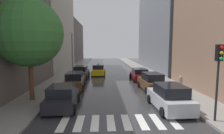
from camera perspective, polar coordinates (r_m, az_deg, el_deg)
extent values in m
cube|color=#2F2F31|center=(31.46, -1.35, -1.46)|extent=(28.00, 72.00, 0.04)
cube|color=gray|center=(31.93, -13.09, -1.34)|extent=(3.00, 72.00, 0.15)
cube|color=gray|center=(32.29, 10.26, -1.19)|extent=(3.00, 72.00, 0.15)
cube|color=silver|center=(10.92, -15.37, -17.03)|extent=(0.45, 2.20, 0.01)
cube|color=silver|center=(10.77, -10.47, -17.24)|extent=(0.45, 2.20, 0.01)
cube|color=silver|center=(10.69, -5.45, -17.34)|extent=(0.45, 2.20, 0.01)
cube|color=silver|center=(10.69, -0.39, -17.31)|extent=(0.45, 2.20, 0.01)
cube|color=silver|center=(10.76, 4.62, -17.16)|extent=(0.45, 2.20, 0.01)
cube|color=silver|center=(10.91, 9.52, -16.89)|extent=(0.45, 2.20, 0.01)
cube|color=silver|center=(11.13, 14.24, -16.51)|extent=(0.45, 2.20, 0.01)
cube|color=silver|center=(11.42, 18.74, -16.06)|extent=(0.45, 2.20, 0.01)
cube|color=#9E9384|center=(37.15, -19.38, 14.36)|extent=(6.00, 19.26, 19.30)
cube|color=#564C47|center=(56.51, -13.43, 7.90)|extent=(6.00, 20.56, 11.82)
cube|color=slate|center=(35.83, 16.81, 12.39)|extent=(6.00, 20.11, 16.37)
cube|color=black|center=(13.32, -15.60, -10.09)|extent=(2.08, 4.08, 0.80)
cube|color=black|center=(12.94, -15.86, -7.27)|extent=(1.78, 2.27, 0.65)
cylinder|color=black|center=(14.83, -18.36, -9.50)|extent=(0.24, 0.65, 0.64)
cylinder|color=black|center=(14.51, -10.83, -9.63)|extent=(0.24, 0.65, 0.64)
cylinder|color=black|center=(12.39, -21.19, -12.80)|extent=(0.24, 0.65, 0.64)
cylinder|color=black|center=(12.01, -12.07, -13.12)|extent=(0.24, 0.65, 0.64)
cube|color=brown|center=(19.15, -11.85, -4.88)|extent=(1.98, 4.68, 0.84)
cube|color=black|center=(18.79, -11.99, -2.75)|extent=(1.68, 2.60, 0.68)
cylinder|color=black|center=(20.80, -13.83, -4.80)|extent=(0.25, 0.65, 0.64)
cylinder|color=black|center=(20.61, -8.86, -4.80)|extent=(0.25, 0.65, 0.64)
cylinder|color=black|center=(17.86, -15.27, -6.70)|extent=(0.25, 0.65, 0.64)
cylinder|color=black|center=(17.64, -9.47, -6.72)|extent=(0.25, 0.65, 0.64)
cube|color=#474C51|center=(24.89, -9.87, -2.22)|extent=(1.97, 4.28, 0.85)
cube|color=black|center=(24.58, -9.99, -0.50)|extent=(1.67, 2.38, 0.70)
cylinder|color=black|center=(26.44, -11.26, -2.36)|extent=(0.25, 0.65, 0.64)
cylinder|color=black|center=(26.16, -7.44, -2.38)|extent=(0.25, 0.65, 0.64)
cylinder|color=black|center=(23.75, -12.52, -3.38)|extent=(0.25, 0.65, 0.64)
cylinder|color=black|center=(23.44, -8.28, -3.42)|extent=(0.25, 0.65, 0.64)
cube|color=#B2B7BF|center=(13.17, 17.83, -10.18)|extent=(2.05, 4.36, 0.87)
cube|color=black|center=(12.78, 18.32, -7.04)|extent=(1.76, 2.42, 0.71)
cylinder|color=black|center=(14.22, 11.92, -9.99)|extent=(0.24, 0.65, 0.64)
cylinder|color=black|center=(14.88, 19.18, -9.48)|extent=(0.24, 0.65, 0.64)
cylinder|color=black|center=(11.66, 15.99, -13.83)|extent=(0.24, 0.65, 0.64)
cylinder|color=black|center=(12.45, 24.56, -12.85)|extent=(0.24, 0.65, 0.64)
cube|color=brown|center=(18.25, 12.55, -5.40)|extent=(2.02, 4.37, 0.87)
cube|color=black|center=(17.90, 12.83, -3.04)|extent=(1.71, 2.43, 0.72)
cylinder|color=black|center=(19.38, 8.65, -5.51)|extent=(0.25, 0.65, 0.64)
cylinder|color=black|center=(19.91, 13.75, -5.30)|extent=(0.25, 0.65, 0.64)
cylinder|color=black|center=(16.73, 11.07, -7.48)|extent=(0.25, 0.65, 0.64)
cylinder|color=black|center=(17.34, 16.88, -7.15)|extent=(0.25, 0.65, 0.64)
cube|color=maroon|center=(23.45, 8.79, -2.85)|extent=(1.90, 4.23, 0.75)
cube|color=black|center=(23.14, 8.93, -1.26)|extent=(1.67, 2.33, 0.62)
cylinder|color=black|center=(24.67, 5.96, -2.90)|extent=(0.22, 0.64, 0.64)
cylinder|color=black|center=(25.04, 10.25, -2.83)|extent=(0.22, 0.64, 0.64)
cylinder|color=black|center=(21.96, 7.10, -4.07)|extent=(0.22, 0.64, 0.64)
cylinder|color=black|center=(22.37, 11.90, -3.97)|extent=(0.22, 0.64, 0.64)
cube|color=yellow|center=(27.83, -4.35, -1.28)|extent=(1.93, 4.70, 0.80)
cube|color=black|center=(27.51, -4.38, 0.15)|extent=(1.67, 2.60, 0.65)
cube|color=#F2EDCC|center=(27.46, -4.39, 1.01)|extent=(0.21, 0.36, 0.18)
cylinder|color=black|center=(29.44, -6.03, -1.38)|extent=(0.23, 0.64, 0.64)
cylinder|color=black|center=(29.37, -2.43, -1.37)|extent=(0.23, 0.64, 0.64)
cylinder|color=black|center=(26.39, -6.49, -2.29)|extent=(0.23, 0.64, 0.64)
cylinder|color=black|center=(26.32, -2.46, -2.28)|extent=(0.23, 0.64, 0.64)
cylinder|color=#38513D|center=(16.84, 21.05, -6.90)|extent=(0.28, 0.28, 0.80)
cylinder|color=gray|center=(16.70, 21.15, -4.52)|extent=(0.36, 0.36, 0.63)
sphere|color=tan|center=(16.62, 21.21, -3.03)|extent=(0.25, 0.25, 0.25)
cylinder|color=#513823|center=(15.31, -24.48, -4.10)|extent=(0.36, 0.36, 3.02)
sphere|color=#30682D|center=(15.12, -25.14, 9.89)|extent=(5.19, 5.19, 5.19)
cylinder|color=black|center=(11.56, 30.60, -6.76)|extent=(0.12, 0.12, 3.40)
cube|color=black|center=(11.30, 31.22, 3.93)|extent=(0.30, 0.30, 0.90)
sphere|color=red|center=(11.15, 31.83, 5.42)|extent=(0.18, 0.18, 0.18)
sphere|color=#F2A519|center=(11.15, 31.74, 3.88)|extent=(0.18, 0.18, 0.18)
sphere|color=green|center=(11.16, 31.65, 2.34)|extent=(0.18, 0.18, 0.18)
cylinder|color=#595B60|center=(27.95, -12.62, 4.03)|extent=(0.16, 0.16, 6.12)
ellipsoid|color=beige|center=(28.01, -12.79, 10.60)|extent=(0.60, 0.28, 0.24)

